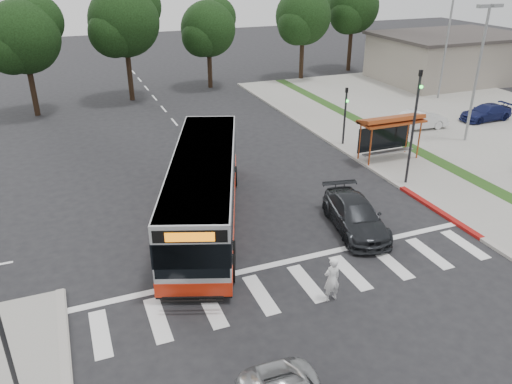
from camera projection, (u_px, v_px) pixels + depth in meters
ground at (260, 226)px, 24.13m from camera, size 140.00×140.00×0.00m
sidewalk_east at (364, 144)px, 34.48m from camera, size 4.00×40.00×0.12m
curb_east at (339, 148)px, 33.81m from camera, size 0.30×40.00×0.15m
curb_east_red at (438, 211)px, 25.41m from camera, size 0.32×6.00×0.15m
parking_lot at (478, 118)px, 40.16m from camera, size 18.00×36.00×0.10m
commercial_building at (449, 59)px, 51.65m from camera, size 14.00×10.00×4.40m
building_roof_cap at (452, 35)px, 50.64m from camera, size 14.60×10.60×0.30m
crosswalk_ladder at (307, 283)px, 19.92m from camera, size 18.00×2.60×0.01m
bus_shelter at (390, 124)px, 31.00m from camera, size 4.20×1.60×2.86m
traffic_signal_sw at (1, 329)px, 13.63m from camera, size 0.18×0.37×4.20m
traffic_signal_ne_tall at (415, 119)px, 26.91m from camera, size 0.18×0.37×6.50m
traffic_signal_ne_short at (345, 110)px, 33.39m from camera, size 0.18×0.37×4.00m
lot_light_front at (481, 56)px, 32.62m from camera, size 1.90×0.35×9.01m
lot_light_mid at (448, 32)px, 43.02m from camera, size 1.90×0.35×9.01m
tree_ne_a at (304, 15)px, 50.31m from camera, size 6.16×5.74×9.30m
tree_ne_b at (353, 6)px, 54.09m from camera, size 6.16×5.74×10.02m
tree_north_a at (125, 20)px, 42.42m from camera, size 6.60×6.15×10.17m
tree_north_b at (209, 28)px, 47.29m from camera, size 5.72×5.33×8.43m
tree_north_c at (24, 36)px, 38.34m from camera, size 6.16×5.74×9.30m
transit_bus at (204, 190)px, 23.86m from camera, size 7.18×13.29×3.39m
pedestrian at (332, 279)px, 18.60m from camera, size 0.69×0.47×1.85m
dark_sedan at (355, 215)px, 23.55m from camera, size 3.04×5.44×1.49m
parked_car_1 at (420, 120)px, 37.19m from camera, size 4.22×1.74×1.36m
parked_car_3 at (486, 112)px, 39.10m from camera, size 4.30×1.77×1.24m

